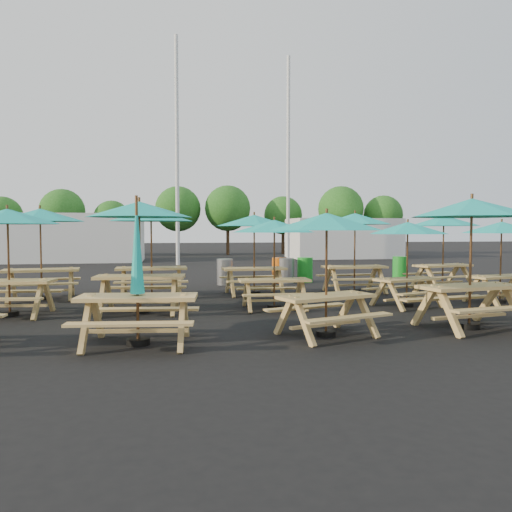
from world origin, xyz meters
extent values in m
plane|color=black|center=(0.00, 0.00, 0.00)|extent=(120.00, 120.00, 0.00)
cube|color=tan|center=(-5.90, -1.31, 0.75)|extent=(1.89, 0.89, 0.06)
cube|color=tan|center=(-5.83, -0.65, 0.46)|extent=(1.84, 0.44, 0.04)
cylinder|color=black|center=(-5.90, -1.31, 0.05)|extent=(0.36, 0.36, 0.10)
cylinder|color=brown|center=(-5.90, -1.31, 1.17)|extent=(0.04, 0.04, 2.33)
cone|color=#16ACA6|center=(-5.90, -1.31, 2.15)|extent=(2.39, 2.39, 0.32)
cube|color=tan|center=(-5.86, 1.28, 0.79)|extent=(1.99, 0.98, 0.06)
cube|color=tan|center=(-5.77, 0.58, 0.48)|extent=(1.93, 0.50, 0.04)
cube|color=tan|center=(-5.94, 1.98, 0.48)|extent=(1.93, 0.50, 0.04)
cylinder|color=black|center=(-5.86, 1.28, 0.05)|extent=(0.38, 0.38, 0.11)
cylinder|color=brown|center=(-5.86, 1.28, 1.22)|extent=(0.05, 0.05, 2.45)
cone|color=#16ACA6|center=(-5.86, 1.28, 2.26)|extent=(2.54, 2.54, 0.34)
cube|color=tan|center=(-3.02, -4.57, 0.77)|extent=(1.96, 0.95, 0.06)
cube|color=tan|center=(-3.10, -5.26, 0.47)|extent=(1.90, 0.48, 0.04)
cube|color=tan|center=(-2.94, -3.89, 0.47)|extent=(1.90, 0.48, 0.04)
cylinder|color=black|center=(-3.02, -4.57, 0.05)|extent=(0.38, 0.38, 0.10)
cylinder|color=brown|center=(-3.02, -4.57, 1.20)|extent=(0.05, 0.05, 2.41)
cone|color=#16ACA6|center=(-3.02, -4.57, 1.62)|extent=(0.23, 0.23, 1.57)
cube|color=tan|center=(-3.15, -1.35, 0.81)|extent=(2.03, 0.94, 0.07)
cube|color=tan|center=(-3.21, -2.07, 0.49)|extent=(1.99, 0.45, 0.04)
cube|color=tan|center=(-3.08, -0.64, 0.49)|extent=(1.99, 0.45, 0.04)
cylinder|color=black|center=(-3.15, -1.35, 0.05)|extent=(0.39, 0.39, 0.11)
cylinder|color=brown|center=(-3.15, -1.35, 1.26)|extent=(0.05, 0.05, 2.51)
cone|color=#16ACA6|center=(-3.15, -1.35, 2.32)|extent=(2.55, 2.55, 0.35)
cube|color=tan|center=(-2.98, 1.35, 0.79)|extent=(1.94, 0.78, 0.06)
cube|color=tan|center=(-2.97, 0.64, 0.48)|extent=(1.93, 0.29, 0.04)
cube|color=tan|center=(-2.99, 2.05, 0.48)|extent=(1.93, 0.29, 0.04)
cylinder|color=black|center=(-2.98, 1.35, 0.05)|extent=(0.39, 0.39, 0.11)
cylinder|color=brown|center=(-2.98, 1.35, 1.23)|extent=(0.05, 0.05, 2.47)
cone|color=#16ACA6|center=(-2.98, 1.35, 2.27)|extent=(2.33, 2.33, 0.34)
cube|color=tan|center=(0.18, -4.47, 0.70)|extent=(1.82, 1.16, 0.06)
cube|color=tan|center=(0.38, -5.06, 0.43)|extent=(1.69, 0.76, 0.04)
cube|color=tan|center=(-0.01, -3.88, 0.43)|extent=(1.69, 0.76, 0.04)
cylinder|color=black|center=(0.18, -4.47, 0.05)|extent=(0.34, 0.34, 0.09)
cylinder|color=brown|center=(0.18, -4.47, 1.09)|extent=(0.04, 0.04, 2.17)
cone|color=#16ACA6|center=(0.18, -4.47, 2.00)|extent=(2.56, 2.56, 0.30)
cube|color=tan|center=(-0.07, -1.35, 0.68)|extent=(1.67, 0.69, 0.06)
cube|color=tan|center=(-0.09, -1.96, 0.41)|extent=(1.66, 0.27, 0.04)
cube|color=tan|center=(-0.05, -0.74, 0.41)|extent=(1.66, 0.27, 0.04)
cylinder|color=black|center=(-0.07, -1.35, 0.05)|extent=(0.33, 0.33, 0.09)
cylinder|color=brown|center=(-0.07, -1.35, 1.06)|extent=(0.04, 0.04, 2.11)
cone|color=#16ACA6|center=(-0.07, -1.35, 1.95)|extent=(2.02, 2.02, 0.29)
cube|color=tan|center=(-0.08, 1.32, 0.74)|extent=(1.84, 0.78, 0.06)
cube|color=tan|center=(-0.06, 0.66, 0.45)|extent=(1.82, 0.33, 0.04)
cube|color=tan|center=(-0.11, 1.99, 0.45)|extent=(1.82, 0.33, 0.04)
cylinder|color=black|center=(-0.08, 1.32, 0.05)|extent=(0.36, 0.36, 0.10)
cylinder|color=brown|center=(-0.08, 1.32, 1.16)|extent=(0.04, 0.04, 2.31)
cone|color=#16ACA6|center=(-0.08, 1.32, 2.13)|extent=(2.25, 2.25, 0.32)
cube|color=tan|center=(3.05, -4.30, 0.79)|extent=(2.02, 1.04, 0.06)
cube|color=tan|center=(3.16, -5.00, 0.48)|extent=(1.95, 0.56, 0.04)
cube|color=tan|center=(2.94, -3.60, 0.48)|extent=(1.95, 0.56, 0.04)
cylinder|color=black|center=(3.05, -4.30, 0.05)|extent=(0.39, 0.39, 0.11)
cylinder|color=brown|center=(3.05, -4.30, 1.23)|extent=(0.05, 0.05, 2.47)
cone|color=#16ACA6|center=(3.05, -4.30, 2.27)|extent=(2.63, 2.63, 0.34)
cube|color=tan|center=(3.16, -1.58, 0.67)|extent=(1.73, 1.10, 0.05)
cube|color=tan|center=(3.35, -2.14, 0.40)|extent=(1.61, 0.71, 0.04)
cube|color=tan|center=(2.98, -1.01, 0.40)|extent=(1.61, 0.71, 0.04)
cylinder|color=black|center=(3.16, -1.58, 0.04)|extent=(0.32, 0.32, 0.09)
cylinder|color=brown|center=(3.16, -1.58, 1.03)|extent=(0.04, 0.04, 2.07)
cone|color=#16ACA6|center=(3.16, -1.58, 1.91)|extent=(2.43, 2.43, 0.29)
cube|color=tan|center=(2.92, 1.24, 0.76)|extent=(1.87, 0.77, 0.06)
cube|color=tan|center=(2.94, 0.56, 0.46)|extent=(1.86, 0.30, 0.04)
cube|color=tan|center=(2.91, 1.92, 0.46)|extent=(1.86, 0.30, 0.04)
cylinder|color=black|center=(2.92, 1.24, 0.05)|extent=(0.37, 0.37, 0.10)
cylinder|color=brown|center=(2.92, 1.24, 1.19)|extent=(0.05, 0.05, 2.37)
cone|color=#16ACA6|center=(2.92, 1.24, 2.19)|extent=(2.27, 2.27, 0.33)
cube|color=tan|center=(5.80, -1.41, 0.67)|extent=(1.73, 0.95, 0.05)
cube|color=tan|center=(5.68, -0.82, 0.41)|extent=(1.65, 0.55, 0.04)
cylinder|color=black|center=(5.80, -1.41, 0.05)|extent=(0.33, 0.33, 0.09)
cylinder|color=brown|center=(5.80, -1.41, 1.04)|extent=(0.04, 0.04, 2.09)
cone|color=#16ACA6|center=(5.80, -1.41, 1.92)|extent=(2.30, 2.30, 0.29)
cube|color=tan|center=(5.93, 1.50, 0.75)|extent=(1.93, 1.09, 0.06)
cube|color=tan|center=(6.08, 0.85, 0.46)|extent=(1.83, 0.65, 0.04)
cube|color=tan|center=(5.78, 2.15, 0.46)|extent=(1.83, 0.65, 0.04)
cylinder|color=black|center=(5.93, 1.50, 0.05)|extent=(0.36, 0.36, 0.10)
cylinder|color=brown|center=(5.93, 1.50, 1.16)|extent=(0.04, 0.04, 2.33)
cone|color=#16ACA6|center=(5.93, 1.50, 2.15)|extent=(2.60, 2.60, 0.32)
cylinder|color=gray|center=(-0.63, 3.99, 0.44)|extent=(0.55, 0.55, 0.88)
cylinder|color=gray|center=(1.54, 4.17, 0.44)|extent=(0.55, 0.55, 0.88)
cylinder|color=#DF5F0D|center=(1.36, 4.37, 0.44)|extent=(0.55, 0.55, 0.88)
cylinder|color=#1A9223|center=(2.28, 4.35, 0.44)|extent=(0.55, 0.55, 0.88)
cylinder|color=#1A9223|center=(5.94, 4.42, 0.44)|extent=(0.55, 0.55, 0.88)
cylinder|color=silver|center=(-2.00, 14.00, 6.00)|extent=(0.20, 0.20, 12.00)
cylinder|color=silver|center=(4.50, 16.00, 6.00)|extent=(0.20, 0.20, 12.00)
cube|color=silver|center=(-8.00, 18.00, 1.40)|extent=(8.00, 4.00, 2.80)
cube|color=silver|center=(9.00, 19.00, 1.30)|extent=(7.00, 4.00, 2.60)
cylinder|color=#382314|center=(-14.07, 25.25, 0.96)|extent=(0.24, 0.24, 1.92)
sphere|color=#1E5919|center=(-14.07, 25.25, 2.84)|extent=(2.80, 2.80, 2.80)
cylinder|color=#382314|center=(-9.74, 23.90, 1.07)|extent=(0.24, 0.24, 2.14)
sphere|color=#1E5919|center=(-9.74, 23.90, 3.16)|extent=(3.11, 3.11, 3.11)
cylinder|color=#382314|center=(-6.39, 23.65, 0.89)|extent=(0.24, 0.24, 1.78)
sphere|color=#1E5919|center=(-6.39, 23.65, 2.63)|extent=(2.59, 2.59, 2.59)
cylinder|color=#382314|center=(-1.75, 24.72, 1.16)|extent=(0.24, 0.24, 2.31)
sphere|color=#1E5919|center=(-1.75, 24.72, 3.41)|extent=(3.36, 3.36, 3.36)
cylinder|color=#382314|center=(1.90, 24.26, 1.17)|extent=(0.24, 0.24, 2.35)
sphere|color=#1E5919|center=(1.90, 24.26, 3.47)|extent=(3.41, 3.41, 3.41)
cylinder|color=#382314|center=(6.22, 24.67, 1.01)|extent=(0.24, 0.24, 2.02)
sphere|color=#1E5919|center=(6.22, 24.67, 2.98)|extent=(2.94, 2.94, 2.94)
cylinder|color=#382314|center=(10.23, 22.90, 1.16)|extent=(0.24, 0.24, 2.32)
sphere|color=#1E5919|center=(10.23, 22.90, 3.43)|extent=(3.38, 3.38, 3.38)
cylinder|color=#382314|center=(13.63, 22.92, 1.02)|extent=(0.24, 0.24, 2.03)
sphere|color=#1E5919|center=(13.63, 22.92, 3.00)|extent=(2.95, 2.95, 2.95)
camera|label=1|loc=(-2.53, -12.76, 1.86)|focal=35.00mm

